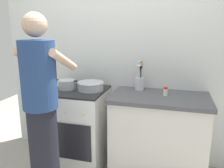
{
  "coord_description": "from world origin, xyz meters",
  "views": [
    {
      "loc": [
        0.68,
        -2.15,
        1.57
      ],
      "look_at": [
        0.05,
        0.12,
        1.0
      ],
      "focal_mm": 36.92,
      "sensor_mm": 36.0,
      "label": 1
    }
  ],
  "objects_px": {
    "stove_range": "(80,127)",
    "spice_bottle": "(166,92)",
    "mixing_bowl": "(91,86)",
    "pot": "(67,84)",
    "person": "(42,112)",
    "utensil_crock": "(140,81)"
  },
  "relations": [
    {
      "from": "stove_range",
      "to": "spice_bottle",
      "type": "height_order",
      "value": "spice_bottle"
    },
    {
      "from": "mixing_bowl",
      "to": "spice_bottle",
      "type": "distance_m",
      "value": 0.81
    },
    {
      "from": "pot",
      "to": "spice_bottle",
      "type": "distance_m",
      "value": 1.09
    },
    {
      "from": "mixing_bowl",
      "to": "person",
      "type": "distance_m",
      "value": 0.7
    },
    {
      "from": "stove_range",
      "to": "mixing_bowl",
      "type": "xyz_separation_m",
      "value": [
        0.14,
        0.02,
        0.5
      ]
    },
    {
      "from": "utensil_crock",
      "to": "spice_bottle",
      "type": "bearing_deg",
      "value": -29.94
    },
    {
      "from": "pot",
      "to": "spice_bottle",
      "type": "xyz_separation_m",
      "value": [
        1.09,
        0.02,
        -0.01
      ]
    },
    {
      "from": "pot",
      "to": "mixing_bowl",
      "type": "height_order",
      "value": "pot"
    },
    {
      "from": "utensil_crock",
      "to": "person",
      "type": "xyz_separation_m",
      "value": [
        -0.73,
        -0.82,
        -0.14
      ]
    },
    {
      "from": "person",
      "to": "mixing_bowl",
      "type": "bearing_deg",
      "value": 72.1
    },
    {
      "from": "utensil_crock",
      "to": "person",
      "type": "height_order",
      "value": "person"
    },
    {
      "from": "utensil_crock",
      "to": "person",
      "type": "distance_m",
      "value": 1.11
    },
    {
      "from": "spice_bottle",
      "to": "pot",
      "type": "bearing_deg",
      "value": -179.13
    },
    {
      "from": "utensil_crock",
      "to": "spice_bottle",
      "type": "height_order",
      "value": "utensil_crock"
    },
    {
      "from": "stove_range",
      "to": "person",
      "type": "height_order",
      "value": "person"
    },
    {
      "from": "utensil_crock",
      "to": "person",
      "type": "relative_size",
      "value": 0.19
    },
    {
      "from": "utensil_crock",
      "to": "person",
      "type": "bearing_deg",
      "value": -131.63
    },
    {
      "from": "pot",
      "to": "mixing_bowl",
      "type": "bearing_deg",
      "value": 4.07
    },
    {
      "from": "pot",
      "to": "utensil_crock",
      "type": "relative_size",
      "value": 0.79
    },
    {
      "from": "mixing_bowl",
      "to": "spice_bottle",
      "type": "bearing_deg",
      "value": -0.24
    },
    {
      "from": "utensil_crock",
      "to": "pot",
      "type": "bearing_deg",
      "value": -166.91
    },
    {
      "from": "pot",
      "to": "utensil_crock",
      "type": "xyz_separation_m",
      "value": [
        0.8,
        0.19,
        0.05
      ]
    }
  ]
}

